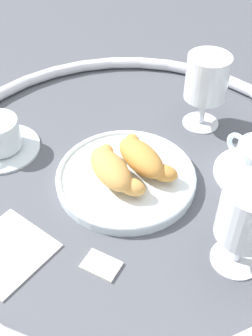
# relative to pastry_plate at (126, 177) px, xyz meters

# --- Properties ---
(ground_plane) EXTENTS (2.20, 2.20, 0.00)m
(ground_plane) POSITION_rel_pastry_plate_xyz_m (-0.02, 0.02, -0.01)
(ground_plane) COLOR #4C4F56
(table_chrome_rim) EXTENTS (0.69, 0.69, 0.02)m
(table_chrome_rim) POSITION_rel_pastry_plate_xyz_m (-0.02, 0.02, 0.00)
(table_chrome_rim) COLOR silver
(table_chrome_rim) RESTS_ON ground_plane
(pastry_plate) EXTENTS (0.23, 0.23, 0.02)m
(pastry_plate) POSITION_rel_pastry_plate_xyz_m (0.00, 0.00, 0.00)
(pastry_plate) COLOR silver
(pastry_plate) RESTS_ON ground_plane
(croissant_large) EXTENTS (0.14, 0.06, 0.04)m
(croissant_large) POSITION_rel_pastry_plate_xyz_m (-0.00, -0.02, 0.03)
(croissant_large) COLOR #D6994C
(croissant_large) RESTS_ON pastry_plate
(croissant_small) EXTENTS (0.14, 0.07, 0.04)m
(croissant_small) POSITION_rel_pastry_plate_xyz_m (-0.00, 0.03, 0.03)
(croissant_small) COLOR #CC893D
(croissant_small) RESTS_ON pastry_plate
(juice_glass_left) EXTENTS (0.08, 0.08, 0.14)m
(juice_glass_left) POSITION_rel_pastry_plate_xyz_m (-0.07, 0.20, 0.08)
(juice_glass_left) COLOR white
(juice_glass_left) RESTS_ON ground_plane
(juice_glass_right) EXTENTS (0.08, 0.08, 0.14)m
(juice_glass_right) POSITION_rel_pastry_plate_xyz_m (0.20, 0.06, 0.08)
(juice_glass_right) COLOR white
(juice_glass_right) RESTS_ON ground_plane
(sugar_packet) EXTENTS (0.06, 0.06, 0.01)m
(sugar_packet) POSITION_rel_pastry_plate_xyz_m (0.12, -0.11, -0.01)
(sugar_packet) COLOR white
(sugar_packet) RESTS_ON ground_plane
(folded_napkin) EXTENTS (0.14, 0.14, 0.01)m
(folded_napkin) POSITION_rel_pastry_plate_xyz_m (0.04, -0.21, -0.01)
(folded_napkin) COLOR silver
(folded_napkin) RESTS_ON ground_plane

